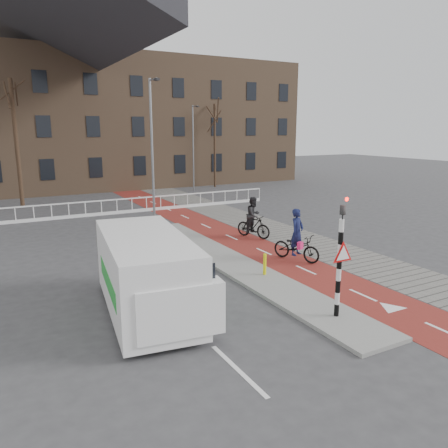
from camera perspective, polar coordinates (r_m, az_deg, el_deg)
name	(u,v)px	position (r m, az deg, el deg)	size (l,w,h in m)	color
ground	(308,293)	(15.22, 10.96, -8.90)	(120.00, 120.00, 0.00)	#38383A
bike_lane	(214,229)	(24.06, -1.35, -0.72)	(2.50, 60.00, 0.01)	maroon
sidewalk	(257,224)	(25.42, 4.29, -0.04)	(3.00, 60.00, 0.01)	slate
curb_island	(232,263)	(17.94, 1.11, -5.15)	(1.80, 16.00, 0.12)	gray
traffic_signal	(340,254)	(12.78, 14.95, -3.84)	(0.80, 0.80, 3.68)	black
bollard	(265,264)	(16.38, 5.34, -5.24)	(0.12, 0.12, 0.80)	yellow
cyclist_near	(297,243)	(18.58, 9.47, -2.49)	(1.52, 2.27, 2.20)	black
cyclist_far	(253,221)	(22.14, 3.87, 0.40)	(1.30, 2.02, 2.09)	black
van	(146,273)	(13.26, -10.18, -6.28)	(2.93, 5.84, 2.41)	white
railing	(69,213)	(28.66, -19.59, 1.31)	(28.00, 0.10, 0.99)	silver
townhouse_row	(58,101)	(43.38, -20.89, 14.73)	(46.00, 10.00, 15.90)	#7F6047
tree_mid	(17,144)	(33.82, -25.47, 9.38)	(0.28, 0.28, 8.76)	#2F1F15
tree_right	(215,146)	(41.46, -1.21, 10.14)	(0.21, 0.21, 7.65)	#2F1F15
streetlight_near	(152,160)	(22.26, -9.33, 8.22)	(0.12, 0.12, 7.82)	slate
streetlight_right	(193,149)	(38.64, -4.04, 9.75)	(0.12, 0.12, 7.38)	slate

